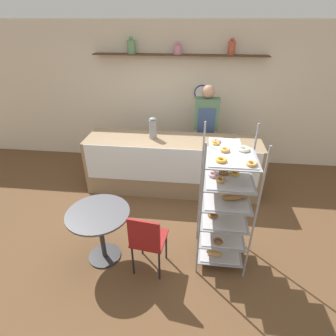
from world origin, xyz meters
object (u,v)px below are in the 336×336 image
at_px(person_worker, 206,128).
at_px(donut_tray_counter, 221,142).
at_px(coffee_carafe, 153,128).
at_px(cafe_chair, 147,239).
at_px(cafe_table, 100,224).
at_px(pastry_rack, 225,206).

bearing_deg(person_worker, donut_tray_counter, -70.83).
bearing_deg(person_worker, coffee_carafe, -145.95).
xyz_separation_m(person_worker, cafe_chair, (-0.66, -2.47, -0.41)).
distance_m(cafe_table, donut_tray_counter, 2.26).
xyz_separation_m(cafe_table, coffee_carafe, (0.39, 1.71, 0.58)).
height_order(pastry_rack, cafe_table, pastry_rack).
xyz_separation_m(cafe_chair, donut_tray_counter, (0.89, 1.80, 0.44)).
relative_size(person_worker, coffee_carafe, 4.79).
bearing_deg(coffee_carafe, person_worker, 34.05).
bearing_deg(donut_tray_counter, cafe_table, -132.53).
height_order(person_worker, cafe_chair, person_worker).
bearing_deg(pastry_rack, person_worker, 95.42).
height_order(cafe_table, cafe_chair, cafe_chair).
height_order(cafe_table, donut_tray_counter, donut_tray_counter).
bearing_deg(donut_tray_counter, person_worker, 109.17).
bearing_deg(cafe_table, person_worker, 61.20).
relative_size(person_worker, cafe_table, 2.30).
bearing_deg(coffee_carafe, donut_tray_counter, -3.82).
xyz_separation_m(person_worker, cafe_table, (-1.27, -2.31, -0.40)).
distance_m(person_worker, cafe_table, 2.67).
bearing_deg(cafe_chair, person_worker, -97.51).
height_order(pastry_rack, cafe_chair, pastry_rack).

